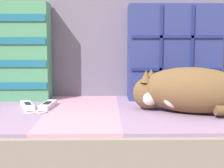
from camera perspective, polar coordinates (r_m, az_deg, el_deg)
name	(u,v)px	position (r m, az deg, el deg)	size (l,w,h in m)	color
couch	(84,162)	(1.37, -4.60, -12.81)	(1.96, 0.82, 0.43)	brown
sofa_backrest	(88,43)	(1.63, -4.01, 6.79)	(1.92, 0.14, 0.48)	slate
throw_pillow_quilted	(173,52)	(1.51, 10.17, 5.18)	(0.39, 0.14, 0.41)	navy
throw_pillow_striped	(4,52)	(1.55, -17.53, 5.16)	(0.39, 0.14, 0.41)	#4C9366
sleeping_cat	(186,91)	(1.24, 12.14, -1.13)	(0.43, 0.31, 0.16)	brown
game_remote_near	(48,105)	(1.33, -10.67, -3.53)	(0.06, 0.20, 0.02)	white
game_remote_far	(28,106)	(1.33, -13.84, -3.58)	(0.11, 0.20, 0.02)	white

